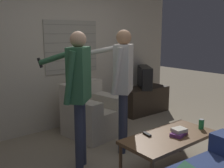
# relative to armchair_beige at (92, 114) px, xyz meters

# --- Properties ---
(wall_back) EXTENTS (5.20, 0.08, 2.55)m
(wall_back) POSITION_rel_armchair_beige_xyz_m (-0.23, 0.64, 0.93)
(wall_back) COLOR beige
(wall_back) RESTS_ON ground_plane
(armchair_beige) EXTENTS (0.88, 0.88, 0.86)m
(armchair_beige) POSITION_rel_armchair_beige_xyz_m (0.00, 0.00, 0.00)
(armchair_beige) COLOR beige
(armchair_beige) RESTS_ON ground_plane
(coffee_table) EXTENTS (1.19, 0.57, 0.46)m
(coffee_table) POSITION_rel_armchair_beige_xyz_m (0.05, -1.58, 0.07)
(coffee_table) COLOR brown
(coffee_table) RESTS_ON ground_plane
(tv_stand) EXTENTS (1.07, 0.46, 0.54)m
(tv_stand) POSITION_rel_armchair_beige_xyz_m (1.54, 0.31, -0.08)
(tv_stand) COLOR #33281E
(tv_stand) RESTS_ON ground_plane
(tv) EXTENTS (0.58, 0.70, 0.44)m
(tv) POSITION_rel_armchair_beige_xyz_m (1.53, 0.31, 0.41)
(tv) COLOR black
(tv) RESTS_ON tv_stand
(person_left_standing) EXTENTS (0.48, 0.81, 1.68)m
(person_left_standing) POSITION_rel_armchair_beige_xyz_m (-0.73, -0.81, 0.71)
(person_left_standing) COLOR #33384C
(person_left_standing) RESTS_ON ground_plane
(person_right_standing) EXTENTS (0.49, 0.84, 1.70)m
(person_right_standing) POSITION_rel_armchair_beige_xyz_m (-0.02, -0.80, 0.73)
(person_right_standing) COLOR #33384C
(person_right_standing) RESTS_ON ground_plane
(book_stack) EXTENTS (0.25, 0.19, 0.08)m
(book_stack) POSITION_rel_armchair_beige_xyz_m (0.15, -1.63, 0.15)
(book_stack) COLOR #75387F
(book_stack) RESTS_ON coffee_table
(soda_can) EXTENTS (0.07, 0.07, 0.13)m
(soda_can) POSITION_rel_armchair_beige_xyz_m (0.55, -1.68, 0.17)
(soda_can) COLOR #238E47
(soda_can) RESTS_ON coffee_table
(spare_remote) EXTENTS (0.06, 0.13, 0.02)m
(spare_remote) POSITION_rel_armchair_beige_xyz_m (-0.15, -1.40, 0.12)
(spare_remote) COLOR black
(spare_remote) RESTS_ON coffee_table
(floor_fan) EXTENTS (0.29, 0.20, 0.36)m
(floor_fan) POSITION_rel_armchair_beige_xyz_m (0.58, 0.07, -0.18)
(floor_fan) COLOR #A8A8AD
(floor_fan) RESTS_ON ground_plane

